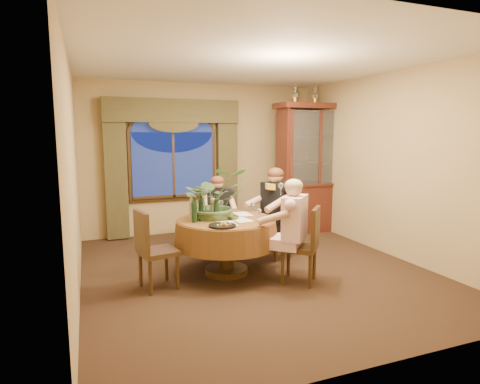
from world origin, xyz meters
name	(u,v)px	position (x,y,z in m)	size (l,w,h in m)	color
floor	(255,270)	(0.00, 0.00, 0.00)	(5.00, 5.00, 0.00)	black
wall_back	(204,159)	(0.00, 2.50, 1.40)	(4.50, 4.50, 0.00)	tan
wall_right	(390,165)	(2.25, 0.00, 1.40)	(5.00, 5.00, 0.00)	tan
ceiling	(256,61)	(0.00, 0.00, 2.80)	(5.00, 5.00, 0.00)	white
window	(173,165)	(-0.60, 2.43, 1.30)	(1.62, 0.10, 1.32)	navy
arched_transom	(172,122)	(-0.60, 2.43, 2.08)	(1.60, 0.06, 0.44)	navy
drapery_left	(116,174)	(-1.63, 2.38, 1.18)	(0.38, 0.14, 2.32)	#3E3A1F
drapery_right	(227,170)	(0.43, 2.38, 1.18)	(0.38, 0.14, 2.32)	#3E3A1F
swag_valance	(173,111)	(-0.60, 2.35, 2.28)	(2.45, 0.16, 0.42)	#3E3A1F
dining_table	(226,246)	(-0.41, 0.02, 0.38)	(1.40, 1.40, 0.75)	maroon
china_cabinet	(313,168)	(1.97, 1.75, 1.22)	(1.50, 0.59, 2.43)	#3D130C
oil_lamp_left	(295,94)	(1.54, 1.75, 2.60)	(0.11, 0.11, 0.34)	#A5722D
oil_lamp_center	(315,94)	(1.97, 1.75, 2.60)	(0.11, 0.11, 0.34)	#A5722D
oil_lamp_right	(334,95)	(2.39, 1.75, 2.60)	(0.11, 0.11, 0.34)	#A5722D
chair_right	(299,245)	(0.34, -0.62, 0.48)	(0.42, 0.42, 0.96)	black
chair_back_right	(274,226)	(0.51, 0.44, 0.48)	(0.42, 0.42, 0.96)	black
chair_back	(217,223)	(-0.24, 0.94, 0.48)	(0.42, 0.42, 0.96)	black
chair_front_left	(158,250)	(-1.34, -0.18, 0.48)	(0.42, 0.42, 0.96)	black
person_pink	(294,232)	(0.27, -0.62, 0.66)	(0.47, 0.43, 1.32)	beige
person_back	(217,215)	(-0.24, 0.92, 0.62)	(0.44, 0.41, 1.24)	black
person_scarf	(276,215)	(0.46, 0.28, 0.69)	(0.50, 0.46, 1.39)	black
stoneware_vase	(214,208)	(-0.53, 0.13, 0.88)	(0.14, 0.14, 0.26)	#9B7E5F
centerpiece_plant	(214,175)	(-0.52, 0.18, 1.32)	(0.86, 0.96, 0.75)	#3F5F36
olive_bowl	(234,218)	(-0.32, -0.05, 0.77)	(0.14, 0.14, 0.04)	#405229
cheese_platter	(222,226)	(-0.60, -0.40, 0.76)	(0.34, 0.34, 0.02)	black
wine_bottle_0	(194,210)	(-0.85, -0.04, 0.92)	(0.07, 0.07, 0.33)	black
wine_bottle_1	(201,208)	(-0.74, 0.03, 0.92)	(0.07, 0.07, 0.33)	black
wine_bottle_2	(192,208)	(-0.86, 0.09, 0.92)	(0.07, 0.07, 0.33)	tan
wine_bottle_3	(216,208)	(-0.56, -0.05, 0.92)	(0.07, 0.07, 0.33)	black
wine_bottle_4	(201,205)	(-0.69, 0.24, 0.92)	(0.07, 0.07, 0.33)	black
tasting_paper_0	(241,220)	(-0.25, -0.14, 0.75)	(0.21, 0.30, 0.00)	white
tasting_paper_1	(243,214)	(-0.09, 0.21, 0.75)	(0.21, 0.30, 0.00)	white
tasting_paper_2	(227,224)	(-0.49, -0.28, 0.75)	(0.21, 0.30, 0.00)	white
wine_glass_person_pink	(259,215)	(-0.07, -0.30, 0.84)	(0.07, 0.07, 0.18)	silver
wine_glass_person_back	(221,206)	(-0.32, 0.47, 0.84)	(0.07, 0.07, 0.18)	silver
wine_glass_person_scarf	(253,208)	(0.03, 0.15, 0.84)	(0.07, 0.07, 0.18)	silver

